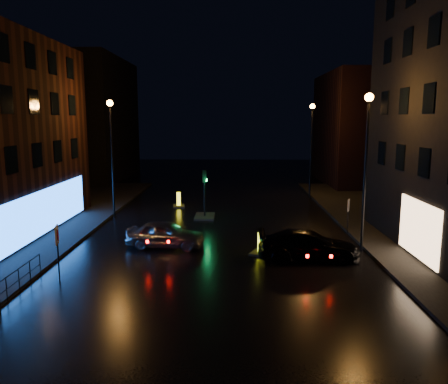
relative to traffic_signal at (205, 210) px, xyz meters
The scene contains 14 objects.
ground 14.06m from the traffic_signal, 85.10° to the right, with size 120.00×120.00×0.00m, color black.
building_far_left 26.50m from the traffic_signal, 125.18° to the left, with size 8.00×16.00×14.00m, color black.
building_far_right 24.83m from the traffic_signal, 48.01° to the left, with size 8.00×14.00×12.00m, color black.
street_lamp_lfar 8.32m from the traffic_signal, behind, with size 0.44×0.44×8.37m.
street_lamp_rnear 13.06m from the traffic_signal, 41.63° to the right, with size 0.44×0.44×8.37m.
street_lamp_rfar 13.06m from the traffic_signal, 41.63° to the left, with size 0.44×0.44×8.37m.
traffic_signal is the anchor object (origin of this frame).
guard_railing 16.47m from the traffic_signal, 114.39° to the right, with size 0.05×6.04×1.00m.
silver_hatchback 7.73m from the traffic_signal, 102.70° to the right, with size 1.73×4.31×1.47m, color #94959B.
dark_sedan 11.25m from the traffic_signal, 58.62° to the right, with size 2.08×5.11×1.48m, color black.
bollard_near 9.33m from the traffic_signal, 67.86° to the right, with size 1.34×1.55×1.14m.
bollard_far 4.48m from the traffic_signal, 121.75° to the left, with size 1.09×1.48×1.19m.
road_sign_left 14.07m from the traffic_signal, 113.52° to the right, with size 0.19×0.61×2.52m.
road_sign_right 10.32m from the traffic_signal, 27.49° to the right, with size 0.26×0.51×2.23m.
Camera 1 is at (0.77, -16.97, 7.04)m, focal length 35.00 mm.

